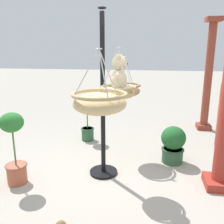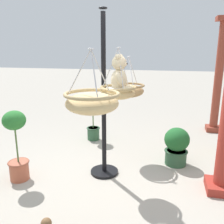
{
  "view_description": "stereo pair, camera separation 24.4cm",
  "coord_description": "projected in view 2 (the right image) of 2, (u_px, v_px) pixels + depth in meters",
  "views": [
    {
      "loc": [
        3.32,
        0.6,
        1.93
      ],
      "look_at": [
        -0.01,
        0.06,
        1.06
      ],
      "focal_mm": 39.15,
      "sensor_mm": 36.0,
      "label": 1
    },
    {
      "loc": [
        3.27,
        0.84,
        1.93
      ],
      "look_at": [
        -0.01,
        0.06,
        1.06
      ],
      "focal_mm": 39.15,
      "sensor_mm": 36.0,
      "label": 2
    }
  ],
  "objects": [
    {
      "name": "greenhouse_pillar_far_back",
      "position": [
        218.0,
        79.0,
        5.63
      ],
      "size": [
        0.35,
        0.35,
        2.63
      ],
      "color": "brown",
      "rests_on": "ground"
    },
    {
      "name": "potted_plant_broad_leaf",
      "position": [
        17.0,
        144.0,
        3.6
      ],
      "size": [
        0.33,
        0.33,
        1.08
      ],
      "color": "#AD563D",
      "rests_on": "ground"
    },
    {
      "name": "hanging_basket_left_high",
      "position": [
        128.0,
        90.0,
        4.29
      ],
      "size": [
        0.57,
        0.57,
        0.71
      ],
      "color": "#A37F51"
    },
    {
      "name": "teddy_bear",
      "position": [
        120.0,
        76.0,
        3.34
      ],
      "size": [
        0.35,
        0.31,
        0.51
      ],
      "color": "beige"
    },
    {
      "name": "potted_plant_bushy_green",
      "position": [
        176.0,
        146.0,
        4.15
      ],
      "size": [
        0.42,
        0.42,
        0.65
      ],
      "color": "#2D5638",
      "rests_on": "ground"
    },
    {
      "name": "hanging_basket_with_teddy",
      "position": [
        118.0,
        92.0,
        3.4
      ],
      "size": [
        0.51,
        0.51,
        0.71
      ],
      "color": "tan"
    },
    {
      "name": "ground_plane",
      "position": [
        108.0,
        179.0,
        3.75
      ],
      "size": [
        40.0,
        40.0,
        0.0
      ],
      "primitive_type": "plane",
      "color": "#A8A093"
    },
    {
      "name": "display_pole_central",
      "position": [
        104.0,
        127.0,
        3.74
      ],
      "size": [
        0.44,
        0.44,
        2.49
      ],
      "color": "black",
      "rests_on": "ground"
    },
    {
      "name": "potted_plant_conical_shrub",
      "position": [
        93.0,
        118.0,
        5.26
      ],
      "size": [
        0.32,
        0.32,
        0.9
      ],
      "color": "#2D5638",
      "rests_on": "ground"
    },
    {
      "name": "hanging_basket_right_low",
      "position": [
        92.0,
        102.0,
        2.39
      ],
      "size": [
        0.55,
        0.55,
        0.63
      ],
      "color": "tan"
    }
  ]
}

